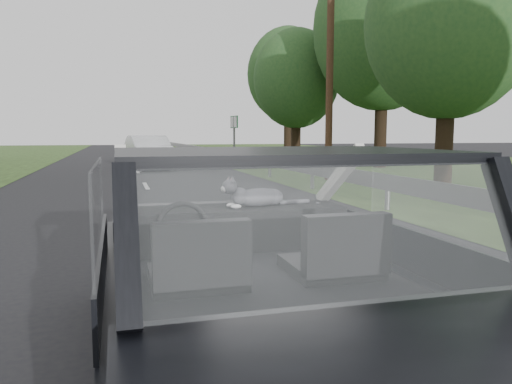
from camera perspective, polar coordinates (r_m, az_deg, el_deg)
ground at (r=3.33m, az=0.09°, el=-20.59°), size 140.00×140.00×0.00m
subject_car at (r=3.07m, az=0.09°, el=-8.46°), size 1.80×4.00×1.45m
dashboard at (r=3.63m, az=-2.59°, el=-4.07°), size 1.58×0.45×0.30m
driver_seat at (r=2.67m, az=-6.55°, el=-7.36°), size 0.50×0.72×0.42m
passenger_seat at (r=2.90m, az=9.34°, el=-6.28°), size 0.50×0.72×0.42m
steering_wheel at (r=3.26m, az=-8.29°, el=-4.10°), size 0.36×0.36×0.04m
cat at (r=3.63m, az=0.27°, el=-0.47°), size 0.54×0.27×0.23m
guardrail at (r=13.86m, az=6.03°, el=2.71°), size 0.05×90.00×0.32m
other_car at (r=22.18m, az=-12.13°, el=4.46°), size 2.34×4.64×1.46m
highway_sign at (r=23.67m, az=-2.51°, el=5.83°), size 0.21×0.95×2.37m
utility_pole at (r=16.84m, az=8.43°, el=13.63°), size 0.26×0.26×7.18m
tree_0 at (r=15.59m, az=21.06°, el=13.78°), size 5.90×5.90×7.15m
tree_1 at (r=23.53m, az=14.26°, el=14.23°), size 7.99×7.99×9.42m
tree_2 at (r=26.18m, az=4.62°, el=10.62°), size 5.29×5.29×6.69m
tree_3 at (r=37.68m, az=3.66°, el=11.23°), size 6.82×6.82×9.08m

